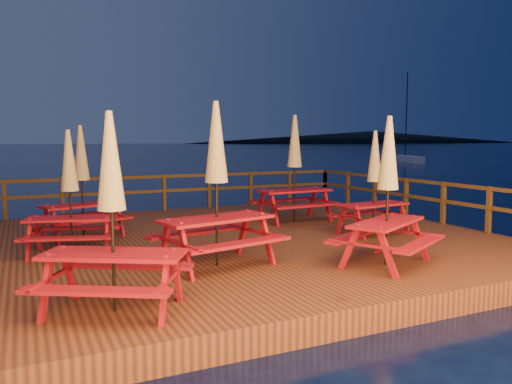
% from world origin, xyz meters
% --- Properties ---
extents(ground, '(500.00, 500.00, 0.00)m').
position_xyz_m(ground, '(0.00, 0.00, 0.00)').
color(ground, black).
rests_on(ground, ground).
extents(deck, '(12.00, 10.00, 0.40)m').
position_xyz_m(deck, '(0.00, 0.00, 0.20)').
color(deck, '#402014').
rests_on(deck, ground).
extents(deck_piles, '(11.44, 9.44, 1.40)m').
position_xyz_m(deck_piles, '(0.00, 0.00, -0.30)').
color(deck_piles, '#3A2712').
rests_on(deck_piles, ground).
extents(railing, '(11.80, 9.75, 1.10)m').
position_xyz_m(railing, '(0.00, 1.78, 1.16)').
color(railing, '#3A2712').
rests_on(railing, deck).
extents(headland_right, '(230.40, 86.40, 7.00)m').
position_xyz_m(headland_right, '(185.00, 230.00, 3.50)').
color(headland_right, black).
rests_on(headland_right, ground).
extents(sailboat, '(3.61, 6.78, 10.14)m').
position_xyz_m(sailboat, '(35.04, 32.93, 0.34)').
color(sailboat, silver).
rests_on(sailboat, ground).
extents(picnic_table_0, '(1.79, 1.53, 2.38)m').
position_xyz_m(picnic_table_0, '(3.38, -0.99, 1.64)').
color(picnic_table_0, maroon).
rests_on(picnic_table_0, deck).
extents(picnic_table_1, '(2.04, 1.70, 2.82)m').
position_xyz_m(picnic_table_1, '(2.63, 1.40, 1.87)').
color(picnic_table_1, maroon).
rests_on(picnic_table_1, deck).
extents(picnic_table_2, '(1.98, 1.78, 2.37)m').
position_xyz_m(picnic_table_2, '(-3.12, -0.16, 1.63)').
color(picnic_table_2, maroon).
rests_on(picnic_table_2, deck).
extents(picnic_table_3, '(2.29, 2.02, 2.83)m').
position_xyz_m(picnic_table_3, '(-0.92, -2.16, 1.87)').
color(picnic_table_3, maroon).
rests_on(picnic_table_3, deck).
extents(picnic_table_4, '(2.27, 2.16, 2.55)m').
position_xyz_m(picnic_table_4, '(-2.93, -3.76, 1.72)').
color(picnic_table_4, maroon).
rests_on(picnic_table_4, deck).
extents(picnic_table_5, '(2.07, 1.85, 2.50)m').
position_xyz_m(picnic_table_5, '(-2.73, 1.51, 1.70)').
color(picnic_table_5, maroon).
rests_on(picnic_table_5, deck).
extents(picnic_table_6, '(2.30, 2.16, 2.59)m').
position_xyz_m(picnic_table_6, '(1.79, -3.35, 1.74)').
color(picnic_table_6, maroon).
rests_on(picnic_table_6, deck).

